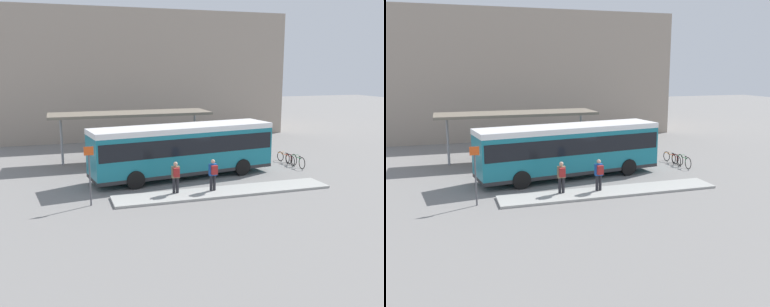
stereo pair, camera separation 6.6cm
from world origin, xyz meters
The scene contains 13 objects.
ground_plane centered at (0.00, 0.00, 0.00)m, with size 120.00×120.00×0.00m, color slate.
curb_island centered at (1.07, -3.76, 0.06)m, with size 11.43×1.80×0.12m.
city_bus centered at (0.01, 0.00, 1.79)m, with size 11.01×3.98×3.05m.
pedestrian_waiting centered at (0.52, -3.58, 1.06)m, with size 0.41×0.43×1.63m.
pedestrian_companion centered at (-1.42, -3.44, 1.05)m, with size 0.40×0.42×1.61m.
bicycle_green centered at (7.77, 0.16, 0.39)m, with size 0.48×1.79×0.77m.
bicycle_red centered at (7.65, 0.92, 0.33)m, with size 0.48×1.53×0.66m.
bicycle_orange centered at (7.69, 1.69, 0.34)m, with size 0.48×1.55×0.68m.
station_shelter centered at (-2.09, 5.43, 3.20)m, with size 10.77×3.06×3.34m.
potted_planter_near_shelter centered at (1.04, 2.76, 0.65)m, with size 0.70×0.70×1.22m.
potted_planter_far_side centered at (-1.56, 3.06, 0.62)m, with size 0.72×0.72×1.18m.
platform_sign centered at (-5.62, -3.75, 1.56)m, with size 0.44×0.08×2.80m.
station_building centered at (1.18, 19.77, 5.62)m, with size 25.89×12.23×11.24m.
Camera 2 is at (-6.92, -23.39, 6.37)m, focal length 40.00 mm.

